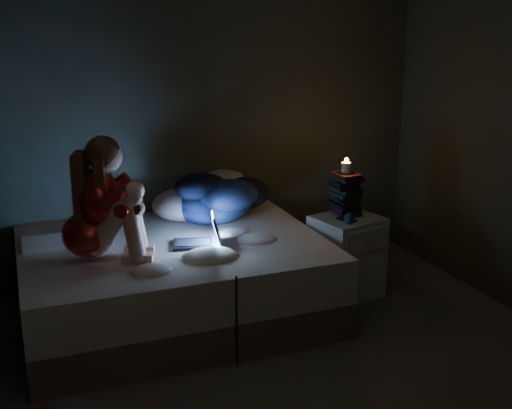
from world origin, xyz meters
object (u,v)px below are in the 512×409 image
bed (175,280)px  laptop (196,229)px  nightstand (346,256)px  phone (344,219)px  candle (346,166)px  woman (85,199)px

bed → laptop: laptop is taller
bed → nightstand: 1.32m
bed → nightstand: (1.31, -0.09, 0.03)m
phone → nightstand: bearing=25.9°
bed → candle: (1.34, 0.01, 0.71)m
woman → nightstand: 2.00m
phone → laptop: bearing=166.5°
woman → phone: size_ratio=5.75×
laptop → nightstand: bearing=15.9°
woman → nightstand: bearing=18.0°
woman → nightstand: (1.89, 0.04, -0.65)m
nightstand → candle: size_ratio=7.74×
nightstand → candle: bearing=63.6°
nightstand → woman: bearing=168.0°
bed → candle: 1.51m
candle → phone: bearing=-120.3°
phone → candle: bearing=47.4°
woman → laptop: (0.71, 0.02, -0.29)m
bed → candle: bearing=0.3°
nightstand → candle: 0.69m
woman → laptop: size_ratio=2.50×
laptop → phone: size_ratio=2.30×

